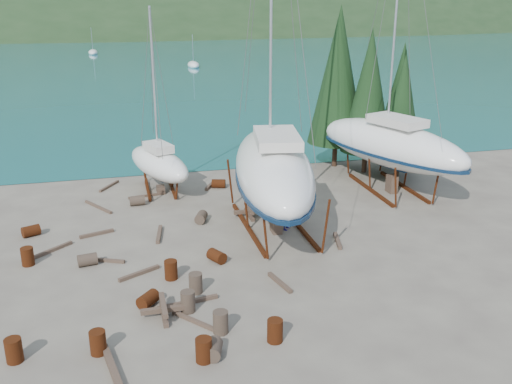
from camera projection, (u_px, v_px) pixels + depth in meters
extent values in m
plane|color=#5A5047|center=(227.00, 261.00, 27.16)|extent=(600.00, 600.00, 0.00)
plane|color=#19657F|center=(114.00, 20.00, 316.12)|extent=(700.00, 700.00, 0.00)
ellipsoid|color=#20381C|center=(114.00, 20.00, 320.71)|extent=(800.00, 360.00, 110.00)
cube|color=beige|center=(61.00, 28.00, 196.17)|extent=(6.00, 5.00, 4.00)
cube|color=#A54C2D|center=(60.00, 19.00, 195.26)|extent=(6.60, 5.60, 1.60)
cube|color=beige|center=(204.00, 26.00, 207.77)|extent=(6.00, 5.00, 4.00)
cube|color=#A54C2D|center=(204.00, 18.00, 206.86)|extent=(6.60, 5.60, 1.60)
cylinder|color=black|center=(365.00, 161.00, 40.81)|extent=(0.36, 0.36, 1.60)
cone|color=black|center=(369.00, 91.00, 39.19)|extent=(3.60, 3.60, 8.40)
cylinder|color=black|center=(397.00, 169.00, 39.36)|extent=(0.36, 0.36, 1.36)
cone|color=black|center=(402.00, 108.00, 37.98)|extent=(3.06, 3.06, 7.14)
cylinder|color=black|center=(335.00, 154.00, 42.25)|extent=(0.36, 0.36, 1.84)
cone|color=black|center=(338.00, 76.00, 40.39)|extent=(4.14, 4.14, 9.66)
cylinder|color=black|center=(396.00, 156.00, 42.44)|extent=(0.36, 0.36, 1.44)
cone|color=black|center=(401.00, 96.00, 40.99)|extent=(3.24, 3.24, 7.56)
ellipsoid|color=white|center=(193.00, 65.00, 102.74)|extent=(2.00, 5.00, 1.40)
cylinder|color=silver|center=(193.00, 49.00, 101.82)|extent=(0.08, 0.08, 5.00)
ellipsoid|color=white|center=(93.00, 53.00, 126.09)|extent=(2.00, 5.00, 1.40)
cylinder|color=silver|center=(92.00, 39.00, 125.16)|extent=(0.08, 0.08, 5.00)
ellipsoid|color=white|center=(273.00, 169.00, 30.06)|extent=(6.15, 13.88, 3.13)
cube|color=#0B203B|center=(276.00, 193.00, 29.80)|extent=(0.66, 2.42, 1.00)
cube|color=silver|center=(277.00, 138.00, 28.85)|extent=(2.81, 4.33, 0.50)
cube|color=#531E0E|center=(248.00, 228.00, 30.79)|extent=(0.18, 7.37, 0.20)
cube|color=#531E0E|center=(296.00, 224.00, 31.43)|extent=(0.18, 7.37, 0.20)
cube|color=brown|center=(276.00, 221.00, 30.32)|extent=(0.50, 0.80, 1.29)
ellipsoid|color=white|center=(390.00, 145.00, 36.36)|extent=(7.38, 12.35, 2.81)
cube|color=#0B203B|center=(394.00, 161.00, 36.13)|extent=(0.98, 2.09, 1.00)
cube|color=silver|center=(397.00, 121.00, 35.28)|extent=(3.02, 4.00, 0.50)
cylinder|color=silver|center=(397.00, 2.00, 34.11)|extent=(0.14, 0.14, 14.26)
cube|color=#531E0E|center=(370.00, 189.00, 37.03)|extent=(0.18, 6.54, 0.20)
cube|color=#531E0E|center=(404.00, 187.00, 37.59)|extent=(0.18, 6.54, 0.20)
cube|color=brown|center=(392.00, 184.00, 36.61)|extent=(0.50, 0.80, 1.12)
ellipsoid|color=white|center=(159.00, 164.00, 36.47)|extent=(4.51, 7.51, 1.84)
cube|color=#0B203B|center=(160.00, 172.00, 36.29)|extent=(0.67, 1.30, 1.00)
cube|color=silver|center=(158.00, 147.00, 35.76)|extent=(1.88, 2.44, 0.50)
cylinder|color=silver|center=(153.00, 79.00, 35.07)|extent=(0.14, 0.14, 8.60)
cube|color=#531E0E|center=(148.00, 190.00, 36.85)|extent=(0.18, 3.94, 0.20)
cube|color=#531E0E|center=(172.00, 188.00, 37.21)|extent=(0.18, 3.94, 0.20)
cube|color=brown|center=(161.00, 189.00, 36.66)|extent=(0.50, 0.80, 0.42)
imported|color=navy|center=(287.00, 212.00, 30.63)|extent=(0.78, 0.85, 1.94)
cylinder|color=#531E0E|center=(14.00, 350.00, 19.56)|extent=(0.58, 0.58, 0.88)
cylinder|color=#2D2823|center=(214.00, 349.00, 19.87)|extent=(0.81, 1.01, 0.58)
cylinder|color=#531E0E|center=(31.00, 231.00, 29.95)|extent=(1.04, 0.89, 0.58)
cylinder|color=#531E0E|center=(204.00, 350.00, 19.57)|extent=(0.58, 0.58, 0.88)
cylinder|color=#531E0E|center=(219.00, 184.00, 37.56)|extent=(1.01, 0.81, 0.58)
cylinder|color=#2D2823|center=(196.00, 283.00, 24.16)|extent=(0.58, 0.58, 0.88)
cylinder|color=#531E0E|center=(217.00, 256.00, 27.02)|extent=(0.93, 1.05, 0.58)
cylinder|color=#531E0E|center=(275.00, 331.00, 20.71)|extent=(0.58, 0.58, 0.88)
cylinder|color=#531E0E|center=(28.00, 256.00, 26.64)|extent=(0.58, 0.58, 0.88)
cylinder|color=#2D2823|center=(137.00, 201.00, 34.40)|extent=(0.91, 0.63, 0.58)
cylinder|color=#2D2823|center=(201.00, 217.00, 31.81)|extent=(0.86, 1.03, 0.58)
cylinder|color=#531E0E|center=(148.00, 299.00, 23.15)|extent=(1.01, 1.04, 0.58)
cylinder|color=#531E0E|center=(98.00, 342.00, 20.00)|extent=(0.58, 0.58, 0.88)
cylinder|color=#531E0E|center=(171.00, 270.00, 25.33)|extent=(0.58, 0.58, 0.88)
cylinder|color=#2D2823|center=(88.00, 260.00, 26.66)|extent=(0.96, 0.71, 0.58)
cylinder|color=#2D2823|center=(188.00, 302.00, 22.69)|extent=(0.58, 0.58, 0.88)
cylinder|color=#2D2823|center=(221.00, 322.00, 21.25)|extent=(0.58, 0.58, 0.88)
cube|color=brown|center=(147.00, 196.00, 35.95)|extent=(2.34, 0.55, 0.14)
cube|color=brown|center=(338.00, 241.00, 29.22)|extent=(0.63, 1.86, 0.19)
cube|color=brown|center=(198.00, 323.00, 21.89)|extent=(1.80, 2.14, 0.15)
cube|color=brown|center=(97.00, 234.00, 30.11)|extent=(1.77, 0.74, 0.17)
cube|color=brown|center=(188.00, 302.00, 23.34)|extent=(2.54, 0.61, 0.16)
cube|color=brown|center=(210.00, 186.00, 37.77)|extent=(0.94, 1.55, 0.19)
cube|color=brown|center=(280.00, 282.00, 24.95)|extent=(0.61, 1.89, 0.17)
cube|color=brown|center=(159.00, 234.00, 30.04)|extent=(0.52, 2.16, 0.19)
cube|color=brown|center=(109.00, 186.00, 37.73)|extent=(1.32, 2.02, 0.15)
cube|color=brown|center=(102.00, 260.00, 27.12)|extent=(2.16, 1.07, 0.15)
cube|color=brown|center=(139.00, 273.00, 25.80)|extent=(1.92, 1.15, 0.17)
cube|color=brown|center=(98.00, 207.00, 33.99)|extent=(1.60, 2.50, 0.15)
cube|color=brown|center=(113.00, 371.00, 19.00)|extent=(0.81, 3.03, 0.23)
cube|color=brown|center=(50.00, 251.00, 28.09)|extent=(2.02, 1.78, 0.16)
cube|color=brown|center=(164.00, 314.00, 22.45)|extent=(0.20, 1.80, 0.20)
cube|color=brown|center=(164.00, 310.00, 22.38)|extent=(1.80, 0.20, 0.20)
cube|color=brown|center=(163.00, 305.00, 22.32)|extent=(0.20, 1.80, 0.20)
cube|color=brown|center=(249.00, 215.00, 32.73)|extent=(0.20, 1.80, 0.20)
cube|color=brown|center=(249.00, 211.00, 32.67)|extent=(1.80, 0.20, 0.20)
cube|color=brown|center=(249.00, 208.00, 32.60)|extent=(0.20, 1.80, 0.20)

